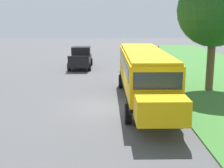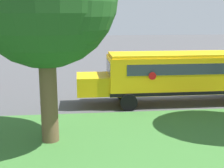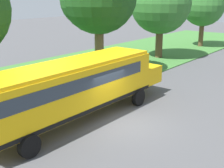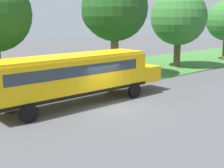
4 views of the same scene
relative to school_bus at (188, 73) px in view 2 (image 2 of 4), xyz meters
name	(u,v)px [view 2 (image 2 of 4)]	position (x,y,z in m)	size (l,w,h in m)	color
ground_plane	(159,94)	(2.29, 1.18, -1.92)	(120.00, 120.00, 0.00)	#4C4C4F
grass_verge	(224,158)	(-7.71, 1.18, -1.88)	(12.00, 80.00, 0.08)	#3D7533
school_bus	(188,73)	(0.00, 0.00, 0.00)	(2.84, 12.42, 3.16)	yellow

